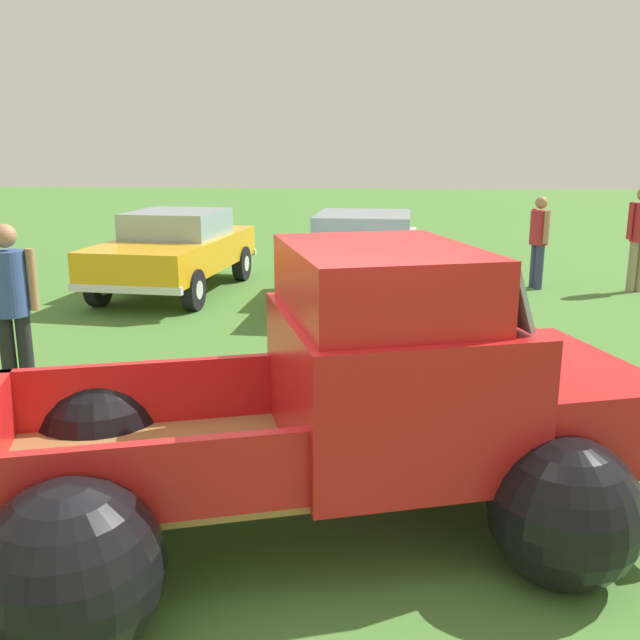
# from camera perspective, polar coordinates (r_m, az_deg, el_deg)

# --- Properties ---
(ground_plane) EXTENTS (80.00, 80.00, 0.00)m
(ground_plane) POSITION_cam_1_polar(r_m,az_deg,el_deg) (5.03, -1.75, -16.34)
(ground_plane) COLOR #477A33
(vintage_pickup_truck) EXTENTS (4.98, 3.72, 1.96)m
(vintage_pickup_truck) POSITION_cam_1_polar(r_m,az_deg,el_deg) (4.78, 2.80, -7.95)
(vintage_pickup_truck) COLOR black
(vintage_pickup_truck) RESTS_ON ground
(show_car_0) EXTENTS (2.26, 4.30, 1.43)m
(show_car_0) POSITION_cam_1_polar(r_m,az_deg,el_deg) (12.73, -11.67, 5.73)
(show_car_0) COLOR black
(show_car_0) RESTS_ON ground
(show_car_1) EXTENTS (2.12, 4.64, 1.43)m
(show_car_1) POSITION_cam_1_polar(r_m,az_deg,el_deg) (12.02, 3.50, 5.55)
(show_car_1) COLOR black
(show_car_1) RESTS_ON ground
(spectator_0) EXTENTS (0.54, 0.41, 1.80)m
(spectator_0) POSITION_cam_1_polar(r_m,az_deg,el_deg) (7.69, -23.86, 1.49)
(spectator_0) COLOR black
(spectator_0) RESTS_ON ground
(spectator_1) EXTENTS (0.43, 0.53, 1.67)m
(spectator_1) POSITION_cam_1_polar(r_m,az_deg,el_deg) (13.34, 17.41, 6.50)
(spectator_1) COLOR navy
(spectator_1) RESTS_ON ground
(spectator_2) EXTENTS (0.53, 0.42, 1.85)m
(spectator_2) POSITION_cam_1_polar(r_m,az_deg,el_deg) (13.65, 24.64, 6.52)
(spectator_2) COLOR gray
(spectator_2) RESTS_ON ground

